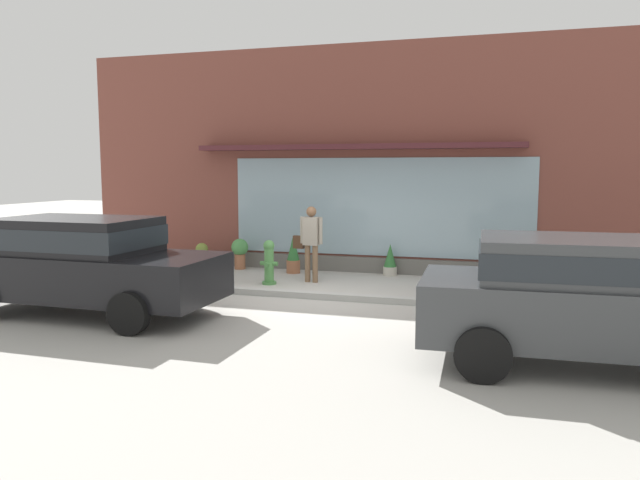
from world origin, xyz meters
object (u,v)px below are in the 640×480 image
fire_hydrant (269,262)px  pedestrian_with_handbag (310,238)px  parked_car_dark_gray (585,295)px  parked_car_black (83,260)px  potted_plant_doorstep (390,260)px  potted_plant_window_right (293,255)px  potted_plant_low_front (504,273)px  potted_plant_window_center (549,275)px  potted_plant_by_entrance (240,251)px  potted_plant_window_left (202,256)px

fire_hydrant → pedestrian_with_handbag: pedestrian_with_handbag is taller
parked_car_dark_gray → pedestrian_with_handbag: bearing=135.8°
parked_car_black → potted_plant_doorstep: (4.24, 5.24, -0.57)m
parked_car_dark_gray → parked_car_black: size_ratio=0.91×
potted_plant_window_right → fire_hydrant: bearing=-91.0°
potted_plant_window_right → potted_plant_low_front: 4.77m
parked_car_black → potted_plant_window_right: 5.33m
parked_car_black → potted_plant_window_center: parked_car_black is taller
parked_car_black → potted_plant_by_entrance: parked_car_black is taller
fire_hydrant → potted_plant_window_center: (5.69, 1.49, -0.25)m
potted_plant_window_left → potted_plant_window_right: (2.42, -0.07, 0.12)m
parked_car_dark_gray → potted_plant_window_center: 5.55m
fire_hydrant → parked_car_dark_gray: size_ratio=0.23×
potted_plant_low_front → potted_plant_by_entrance: size_ratio=0.68×
potted_plant_window_left → parked_car_dark_gray: bearing=-34.6°
fire_hydrant → potted_plant_window_left: (-2.40, 1.56, -0.18)m
fire_hydrant → potted_plant_low_front: bearing=16.0°
potted_plant_by_entrance → fire_hydrant: bearing=-49.5°
potted_plant_window_center → potted_plant_by_entrance: 7.11m
potted_plant_doorstep → potted_plant_by_entrance: 3.69m
potted_plant_low_front → potted_plant_window_center: bearing=7.3°
fire_hydrant → potted_plant_window_center: size_ratio=2.03×
fire_hydrant → potted_plant_window_right: bearing=89.0°
pedestrian_with_handbag → potted_plant_window_left: size_ratio=2.65×
potted_plant_window_center → pedestrian_with_handbag: bearing=-168.6°
potted_plant_low_front → potted_plant_window_center: potted_plant_low_front is taller
potted_plant_window_left → potted_plant_window_right: bearing=-1.7°
potted_plant_doorstep → potted_plant_window_right: bearing=-171.8°
parked_car_black → potted_plant_window_left: bearing=95.7°
fire_hydrant → parked_car_black: (-1.97, -3.42, 0.44)m
parked_car_dark_gray → potted_plant_window_right: (-5.68, 5.51, -0.49)m
pedestrian_with_handbag → potted_plant_window_right: size_ratio=1.84×
potted_plant_window_left → potted_plant_by_entrance: bearing=5.9°
parked_car_dark_gray → parked_car_black: parked_car_black is taller
parked_car_dark_gray → potted_plant_doorstep: 6.80m
potted_plant_window_right → pedestrian_with_handbag: bearing=-53.5°
potted_plant_window_center → potted_plant_by_entrance: potted_plant_by_entrance is taller
fire_hydrant → potted_plant_window_right: fire_hydrant is taller
potted_plant_doorstep → potted_plant_window_right: (-2.24, -0.32, 0.07)m
potted_plant_low_front → potted_plant_by_entrance: potted_plant_by_entrance is taller
pedestrian_with_handbag → potted_plant_by_entrance: size_ratio=2.20×
parked_car_black → potted_plant_window_left: size_ratio=7.30×
potted_plant_window_left → potted_plant_low_front: bearing=-1.5°
pedestrian_with_handbag → potted_plant_doorstep: 2.09m
potted_plant_window_right → potted_plant_by_entrance: size_ratio=1.19×
pedestrian_with_handbag → potted_plant_by_entrance: (-2.18, 1.17, -0.51)m
pedestrian_with_handbag → potted_plant_doorstep: size_ratio=2.24×
parked_car_dark_gray → potted_plant_by_entrance: size_ratio=5.51×
fire_hydrant → potted_plant_window_left: fire_hydrant is taller
potted_plant_by_entrance → potted_plant_window_right: bearing=-6.8°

